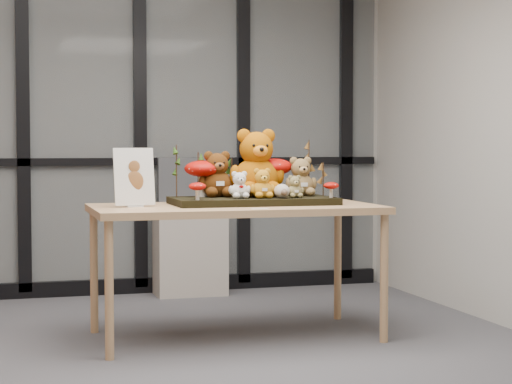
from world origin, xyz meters
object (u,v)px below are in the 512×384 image
object	(u,v)px
diorama_tray	(253,201)
cabinet	(190,249)
bear_white_bow	(239,183)
monitor	(189,180)
bear_tan_back	(301,174)
bear_small_yellow	(262,182)
mushroom_front_left	(197,190)
mushroom_back_left	(202,177)
mushroom_front_right	(331,189)
display_table	(235,216)
mushroom_back_right	(274,175)
sign_holder	(134,179)
bear_beige_small	(295,185)
bear_pooh_yellow	(256,159)
bear_brown_medium	(217,172)
plush_cream_hedgehog	(282,190)

from	to	relation	value
diorama_tray	cabinet	size ratio (longest dim) A/B	1.37
bear_white_bow	monitor	distance (m)	1.70
bear_tan_back	bear_small_yellow	world-z (taller)	bear_tan_back
mushroom_front_left	monitor	bearing A→B (deg)	79.27
mushroom_back_left	mushroom_front_right	bearing A→B (deg)	-22.50
display_table	bear_small_yellow	size ratio (longest dim) A/B	8.66
display_table	mushroom_front_right	world-z (taller)	mushroom_front_right
mushroom_back_right	mushroom_front_right	bearing A→B (deg)	-49.84
display_table	bear_small_yellow	bearing A→B (deg)	-15.16
mushroom_front_right	mushroom_back_right	bearing A→B (deg)	130.16
mushroom_back_left	bear_white_bow	bearing A→B (deg)	-52.62
bear_white_bow	cabinet	distance (m)	1.78
sign_holder	cabinet	size ratio (longest dim) A/B	0.48
mushroom_back_right	sign_holder	distance (m)	0.95
bear_small_yellow	sign_holder	size ratio (longest dim) A/B	0.57
bear_small_yellow	bear_beige_small	distance (m)	0.20
bear_tan_back	sign_holder	bearing A→B (deg)	-174.08
diorama_tray	bear_pooh_yellow	distance (m)	0.28
bear_small_yellow	mushroom_back_left	size ratio (longest dim) A/B	0.80
mushroom_front_right	cabinet	distance (m)	1.91
mushroom_front_right	monitor	bearing A→B (deg)	106.02
bear_pooh_yellow	bear_small_yellow	xyz separation A→B (m)	(-0.02, -0.21, -0.13)
display_table	bear_small_yellow	distance (m)	0.27
bear_brown_medium	plush_cream_hedgehog	bearing A→B (deg)	-37.33
plush_cream_hedgehog	bear_white_bow	bearing A→B (deg)	167.55
mushroom_back_right	mushroom_front_left	bearing A→B (deg)	-150.88
display_table	bear_brown_medium	xyz separation A→B (m)	(-0.07, 0.18, 0.27)
bear_pooh_yellow	mushroom_back_left	world-z (taller)	bear_pooh_yellow
bear_brown_medium	monitor	size ratio (longest dim) A/B	0.63
mushroom_front_left	mushroom_front_right	bearing A→B (deg)	0.08
mushroom_back_right	sign_holder	size ratio (longest dim) A/B	0.75
bear_small_yellow	plush_cream_hedgehog	xyz separation A→B (m)	(0.11, -0.04, -0.05)
display_table	mushroom_front_left	bearing A→B (deg)	-158.08
bear_pooh_yellow	bear_beige_small	distance (m)	0.33
sign_holder	bear_small_yellow	bearing A→B (deg)	-15.19
mushroom_front_right	sign_holder	distance (m)	1.21
bear_pooh_yellow	cabinet	world-z (taller)	bear_pooh_yellow
diorama_tray	bear_tan_back	distance (m)	0.38
diorama_tray	bear_pooh_yellow	bearing A→B (deg)	63.46
bear_pooh_yellow	bear_beige_small	bearing A→B (deg)	-50.82
diorama_tray	bear_small_yellow	bearing A→B (deg)	-75.34
bear_pooh_yellow	bear_tan_back	world-z (taller)	bear_pooh_yellow
bear_white_bow	bear_small_yellow	bearing A→B (deg)	-7.46
bear_pooh_yellow	bear_small_yellow	world-z (taller)	bear_pooh_yellow
display_table	bear_beige_small	world-z (taller)	bear_beige_small
bear_small_yellow	monitor	world-z (taller)	monitor
cabinet	mushroom_front_left	bearing A→B (deg)	-100.84
plush_cream_hedgehog	mushroom_back_left	size ratio (longest dim) A/B	0.38
display_table	monitor	world-z (taller)	monitor
bear_pooh_yellow	mushroom_back_right	xyz separation A→B (m)	(0.14, 0.06, -0.10)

